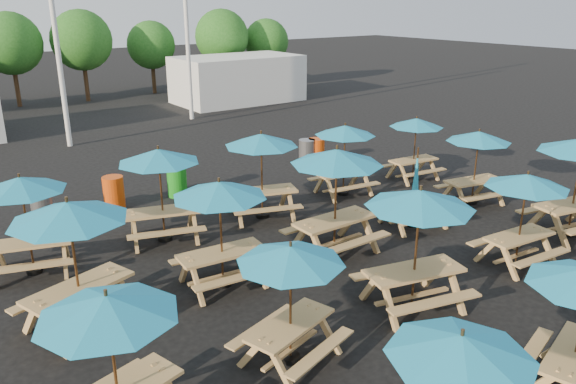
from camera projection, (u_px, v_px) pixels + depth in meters
ground at (325, 252)px, 13.31m from camera, size 120.00×120.00×0.00m
picnic_unit_1 at (108, 316)px, 7.10m from camera, size 2.28×2.28×2.22m
picnic_unit_2 at (69, 220)px, 9.65m from camera, size 2.58×2.58×2.46m
picnic_unit_3 at (21, 191)px, 11.72m from camera, size 2.31×2.31×2.22m
picnic_unit_4 at (460, 356)px, 6.45m from camera, size 1.96×1.96×2.12m
picnic_unit_5 at (291, 263)px, 8.77m from camera, size 2.17×2.17×2.10m
picnic_unit_6 at (220, 196)px, 11.16m from camera, size 2.08×2.08×2.31m
picnic_unit_7 at (159, 162)px, 13.35m from camera, size 2.45×2.45×2.36m
picnic_unit_9 at (419, 207)px, 10.29m from camera, size 2.45×2.45×2.44m
picnic_unit_10 at (337, 164)px, 12.63m from camera, size 2.14×2.14×2.55m
picnic_unit_11 at (261, 146)px, 14.81m from camera, size 2.50×2.50×2.37m
picnic_unit_13 at (526, 187)px, 12.14m from camera, size 1.95×1.95×2.15m
picnic_unit_14 at (415, 194)px, 14.58m from camera, size 1.94×1.78×2.15m
picnic_unit_15 at (345, 135)px, 16.65m from camera, size 2.02×2.02×2.18m
picnic_unit_18 at (478, 141)px, 15.90m from camera, size 2.14×2.14×2.18m
picnic_unit_19 at (416, 127)px, 18.12m from camera, size 1.92×1.92×2.08m
waste_bin_0 at (42, 206)px, 14.95m from camera, size 0.59×0.59×0.94m
waste_bin_1 at (114, 193)px, 15.98m from camera, size 0.59×0.59×0.94m
waste_bin_2 at (177, 181)px, 16.98m from camera, size 0.59×0.59×0.94m
waste_bin_3 at (316, 151)px, 20.27m from camera, size 0.59×0.59×0.94m
waste_bin_4 at (307, 153)px, 20.12m from camera, size 0.59×0.59×0.94m
event_tent_1 at (238, 79)px, 32.43m from camera, size 7.00×4.00×2.60m
tree_3 at (10, 44)px, 30.19m from camera, size 3.36×3.36×5.09m
tree_4 at (81, 40)px, 31.84m from camera, size 3.41×3.41×5.17m
tree_5 at (151, 45)px, 34.71m from camera, size 2.94×2.94×4.45m
tree_6 at (222, 37)px, 35.41m from camera, size 3.38×3.38×5.13m
tree_7 at (266, 41)px, 37.44m from camera, size 2.95×2.95×4.48m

